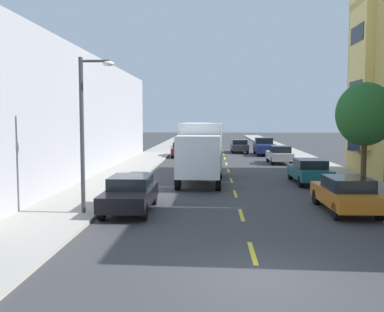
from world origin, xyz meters
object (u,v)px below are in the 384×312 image
(parked_pickup_navy, at_px, (265,147))
(parked_sedan_burgundy, at_px, (181,149))
(parked_sedan_orange, at_px, (346,194))
(parked_sedan_black, at_px, (130,193))
(delivery_box_truck, at_px, (202,149))
(street_lamp, at_px, (86,122))
(moving_charcoal_sedan, at_px, (239,146))
(parked_hatchback_silver, at_px, (279,155))
(parked_hatchback_white, at_px, (187,142))
(street_tree_second, at_px, (365,114))
(parked_sedan_teal, at_px, (309,171))

(parked_pickup_navy, relative_size, parked_sedan_burgundy, 1.17)
(parked_sedan_orange, xyz_separation_m, parked_sedan_black, (-8.70, -0.31, 0.00))
(delivery_box_truck, relative_size, parked_pickup_navy, 1.47)
(street_lamp, height_order, moving_charcoal_sedan, street_lamp)
(parked_hatchback_silver, height_order, parked_sedan_black, parked_hatchback_silver)
(parked_hatchback_white, height_order, parked_sedan_burgundy, parked_hatchback_white)
(street_tree_second, bearing_deg, parked_hatchback_white, 107.07)
(moving_charcoal_sedan, bearing_deg, parked_sedan_orange, -85.61)
(street_tree_second, height_order, parked_hatchback_silver, street_tree_second)
(parked_hatchback_silver, bearing_deg, delivery_box_truck, -119.06)
(street_tree_second, bearing_deg, parked_sedan_burgundy, 116.63)
(street_tree_second, distance_m, parked_sedan_black, 12.34)
(street_tree_second, distance_m, parked_sedan_teal, 5.08)
(parked_hatchback_white, relative_size, parked_sedan_teal, 0.89)
(parked_sedan_black, distance_m, parked_sedan_burgundy, 26.04)
(parked_hatchback_white, bearing_deg, parked_sedan_teal, -74.41)
(parked_pickup_navy, bearing_deg, parked_sedan_teal, -89.36)
(parked_hatchback_white, xyz_separation_m, parked_hatchback_silver, (8.83, -20.21, 0.00))
(parked_sedan_orange, distance_m, moving_charcoal_sedan, 31.76)
(parked_hatchback_white, bearing_deg, delivery_box_truck, -85.23)
(delivery_box_truck, bearing_deg, parked_sedan_orange, -54.31)
(street_tree_second, relative_size, parked_sedan_teal, 1.19)
(delivery_box_truck, relative_size, parked_sedan_black, 1.73)
(parked_sedan_teal, relative_size, parked_sedan_black, 1.00)
(street_tree_second, bearing_deg, parked_pickup_navy, 95.16)
(parked_sedan_burgundy, bearing_deg, street_tree_second, -63.37)
(street_tree_second, relative_size, parked_hatchback_silver, 1.34)
(street_tree_second, relative_size, parked_sedan_black, 1.20)
(delivery_box_truck, height_order, parked_sedan_black, delivery_box_truck)
(parked_sedan_black, xyz_separation_m, parked_sedan_burgundy, (0.26, 26.04, 0.00))
(street_lamp, xyz_separation_m, parked_hatchback_white, (1.52, 41.06, -2.86))
(parked_hatchback_white, distance_m, parked_sedan_orange, 40.71)
(parked_sedan_burgundy, height_order, moving_charcoal_sedan, same)
(delivery_box_truck, relative_size, parked_sedan_orange, 1.72)
(street_lamp, relative_size, parked_hatchback_silver, 1.47)
(parked_sedan_orange, xyz_separation_m, parked_sedan_teal, (0.23, 8.00, 0.00))
(parked_hatchback_white, height_order, parked_pickup_navy, parked_pickup_navy)
(delivery_box_truck, bearing_deg, street_lamp, -113.17)
(parked_hatchback_white, distance_m, parked_sedan_burgundy, 14.05)
(delivery_box_truck, relative_size, parked_sedan_teal, 1.72)
(street_lamp, xyz_separation_m, parked_sedan_orange, (10.16, 1.28, -2.87))
(parked_hatchback_white, xyz_separation_m, parked_sedan_teal, (8.87, -31.78, -0.01))
(moving_charcoal_sedan, bearing_deg, parked_sedan_black, -101.09)
(parked_pickup_navy, distance_m, moving_charcoal_sedan, 3.90)
(parked_hatchback_white, bearing_deg, parked_pickup_navy, -52.30)
(street_tree_second, bearing_deg, delivery_box_truck, 155.05)
(street_tree_second, relative_size, parked_hatchback_white, 1.34)
(parked_sedan_orange, relative_size, parked_sedan_burgundy, 1.00)
(delivery_box_truck, height_order, parked_hatchback_white, delivery_box_truck)
(parked_sedan_teal, distance_m, parked_sedan_black, 12.19)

